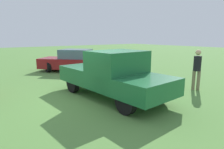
{
  "coord_description": "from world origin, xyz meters",
  "views": [
    {
      "loc": [
        -6.13,
        3.81,
        2.35
      ],
      "look_at": [
        -0.24,
        -0.65,
        0.9
      ],
      "focal_mm": 31.29,
      "sensor_mm": 36.0,
      "label": 1
    }
  ],
  "objects_px": {
    "pickup_truck": "(114,74)",
    "traffic_cone": "(130,68)",
    "sedan_near": "(74,61)",
    "person_visitor": "(197,67)"
  },
  "relations": [
    {
      "from": "sedan_near",
      "to": "traffic_cone",
      "type": "height_order",
      "value": "sedan_near"
    },
    {
      "from": "sedan_near",
      "to": "traffic_cone",
      "type": "relative_size",
      "value": 8.13
    },
    {
      "from": "pickup_truck",
      "to": "sedan_near",
      "type": "xyz_separation_m",
      "value": [
        6.33,
        -1.42,
        -0.26
      ]
    },
    {
      "from": "person_visitor",
      "to": "traffic_cone",
      "type": "distance_m",
      "value": 5.2
    },
    {
      "from": "pickup_truck",
      "to": "traffic_cone",
      "type": "height_order",
      "value": "pickup_truck"
    },
    {
      "from": "sedan_near",
      "to": "person_visitor",
      "type": "bearing_deg",
      "value": 153.57
    },
    {
      "from": "pickup_truck",
      "to": "person_visitor",
      "type": "relative_size",
      "value": 2.85
    },
    {
      "from": "person_visitor",
      "to": "traffic_cone",
      "type": "height_order",
      "value": "person_visitor"
    },
    {
      "from": "traffic_cone",
      "to": "pickup_truck",
      "type": "bearing_deg",
      "value": 131.57
    },
    {
      "from": "person_visitor",
      "to": "traffic_cone",
      "type": "bearing_deg",
      "value": 52.97
    }
  ]
}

